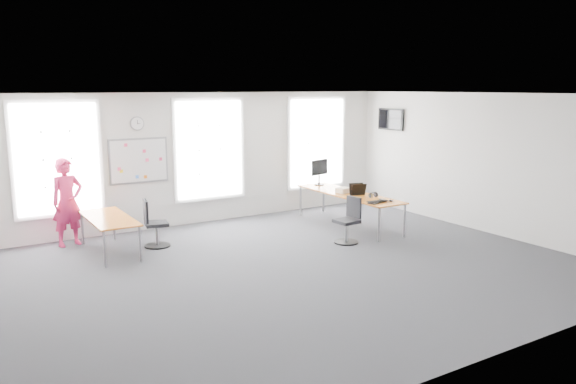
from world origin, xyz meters
TOP-DOWN VIEW (x-y plane):
  - floor at (0.00, 0.00)m, footprint 10.00×10.00m
  - ceiling at (0.00, 0.00)m, footprint 10.00×10.00m
  - wall_back at (0.00, 4.00)m, footprint 10.00×0.00m
  - wall_front at (0.00, -4.00)m, footprint 10.00×0.00m
  - wall_right at (5.00, 0.00)m, footprint 0.00×10.00m
  - window_left at (-3.00, 3.97)m, footprint 1.60×0.06m
  - window_mid at (0.30, 3.97)m, footprint 1.60×0.06m
  - window_right at (3.30, 3.97)m, footprint 1.60×0.06m
  - desk_right at (2.82, 1.97)m, footprint 0.81×3.05m
  - desk_left at (-2.38, 2.66)m, footprint 0.75×1.88m
  - chair_right at (1.92, 0.81)m, footprint 0.50×0.50m
  - chair_left at (-1.54, 2.58)m, footprint 0.51×0.51m
  - person at (-2.93, 3.58)m, footprint 0.72×0.56m
  - whiteboard at (-1.35, 3.97)m, footprint 1.20×0.03m
  - wall_clock at (-1.35, 3.97)m, footprint 0.30×0.04m
  - tv at (4.95, 3.00)m, footprint 0.06×0.90m
  - keyboard at (2.69, 0.82)m, footprint 0.51×0.30m
  - mouse at (2.98, 0.74)m, footprint 0.10×0.13m
  - lens_cap at (2.96, 1.05)m, footprint 0.06×0.06m
  - headphones at (2.96, 1.29)m, footprint 0.19×0.10m
  - laptop_sleeve at (2.82, 1.66)m, footprint 0.35×0.26m
  - paper_stack at (2.77, 2.09)m, footprint 0.35×0.28m
  - monitor at (2.88, 3.21)m, footprint 0.56×0.23m

SIDE VIEW (x-z plane):
  - floor at x=0.00m, z-range 0.00..0.00m
  - chair_right at x=1.92m, z-range -0.06..0.88m
  - chair_left at x=-1.54m, z-range -0.06..0.90m
  - desk_left at x=-2.38m, z-range 0.29..0.97m
  - desk_right at x=2.82m, z-range 0.32..1.07m
  - lens_cap at x=2.96m, z-range 0.74..0.75m
  - keyboard at x=2.69m, z-range 0.74..0.77m
  - mouse at x=2.98m, z-range 0.74..0.79m
  - headphones at x=2.96m, z-range 0.74..0.85m
  - paper_stack at x=2.77m, z-range 0.74..0.85m
  - person at x=-2.93m, z-range 0.00..1.75m
  - laptop_sleeve at x=2.82m, z-range 0.74..1.01m
  - monitor at x=2.88m, z-range 0.81..1.44m
  - wall_back at x=0.00m, z-range -3.50..6.50m
  - wall_front at x=0.00m, z-range -3.50..6.50m
  - wall_right at x=5.00m, z-range -3.50..6.50m
  - whiteboard at x=-1.35m, z-range 1.10..2.00m
  - window_left at x=-3.00m, z-range 0.60..2.80m
  - window_mid at x=0.30m, z-range 0.60..2.80m
  - window_right at x=3.30m, z-range 0.60..2.80m
  - tv at x=4.95m, z-range 2.02..2.57m
  - wall_clock at x=-1.35m, z-range 2.20..2.50m
  - ceiling at x=0.00m, z-range 3.00..3.00m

